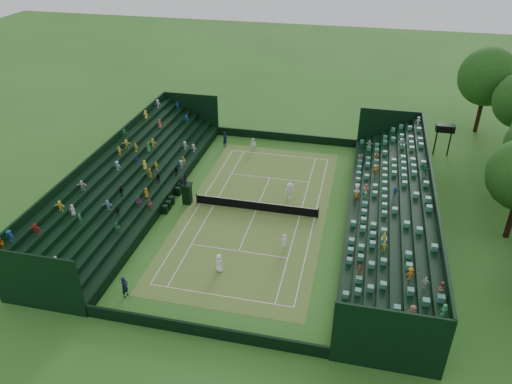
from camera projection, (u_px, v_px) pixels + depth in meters
ground at (256, 210)px, 46.53m from camera, size 160.00×160.00×0.00m
court_surface at (256, 210)px, 46.53m from camera, size 12.97×26.77×0.01m
perimeter_wall_north at (286, 137)px, 59.61m from camera, size 17.17×0.20×1.00m
perimeter_wall_south at (202, 331)px, 32.95m from camera, size 17.17×0.20×1.00m
perimeter_wall_east at (348, 217)px, 44.65m from camera, size 0.20×31.77×1.00m
perimeter_wall_west at (170, 195)px, 47.91m from camera, size 0.20×31.77×1.00m
north_grandstand at (398, 213)px, 43.31m from camera, size 6.60×32.00×4.90m
south_grandstand at (128, 181)px, 48.17m from camera, size 6.60×32.00×4.90m
tennis_net at (256, 206)px, 46.26m from camera, size 11.67×0.10×1.06m
scoreboard_tower at (445, 129)px, 54.95m from camera, size 2.00×1.00×3.70m
umpire_chair at (187, 191)px, 47.00m from camera, size 0.99×0.99×3.10m
courtside_chairs at (174, 195)px, 48.02m from camera, size 0.54×5.51×1.18m
player_near_west at (219, 263)px, 38.58m from camera, size 0.89×0.72×1.57m
player_near_east at (284, 243)px, 40.77m from camera, size 0.72×0.60×1.69m
player_far_west at (253, 145)px, 57.05m from camera, size 0.93×0.83×1.58m
player_far_east at (290, 191)px, 47.90m from camera, size 1.28×1.24×1.75m
line_judge_north at (225, 139)px, 58.05m from camera, size 0.65×0.78×1.82m
line_judge_south at (125, 287)px, 36.12m from camera, size 0.54×0.70×1.71m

